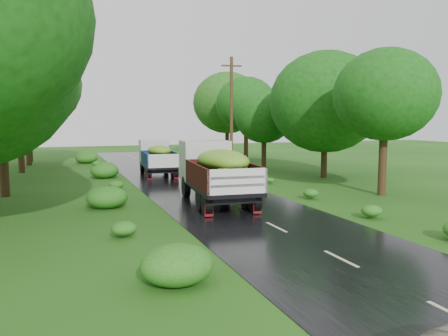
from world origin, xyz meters
TOP-DOWN VIEW (x-y plane):
  - ground at (0.00, 0.00)m, footprint 120.00×120.00m
  - road at (0.00, 5.00)m, footprint 6.50×80.00m
  - road_lines at (0.00, 6.00)m, footprint 0.12×69.60m
  - truck_near at (-0.49, 9.56)m, footprint 3.08×7.18m
  - truck_far at (-0.85, 21.12)m, footprint 2.53×6.14m
  - utility_pole at (4.40, 19.62)m, footprint 1.50×0.34m
  - trees_left at (-10.67, 19.74)m, footprint 5.84×34.09m
  - trees_right at (9.44, 22.75)m, footprint 5.39×30.32m
  - shrubs at (0.00, 14.00)m, footprint 11.90×44.00m

SIDE VIEW (x-z plane):
  - ground at x=0.00m, z-range 0.00..0.00m
  - road at x=0.00m, z-range 0.00..0.02m
  - road_lines at x=0.00m, z-range 0.02..0.02m
  - shrubs at x=0.00m, z-range 0.00..0.70m
  - truck_far at x=-0.85m, z-range 0.17..2.69m
  - truck_near at x=-0.49m, z-range 0.19..3.13m
  - utility_pole at x=4.40m, z-range 0.13..8.69m
  - trees_right at x=9.44m, z-range 1.47..9.14m
  - trees_left at x=-10.67m, z-range 2.22..11.41m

